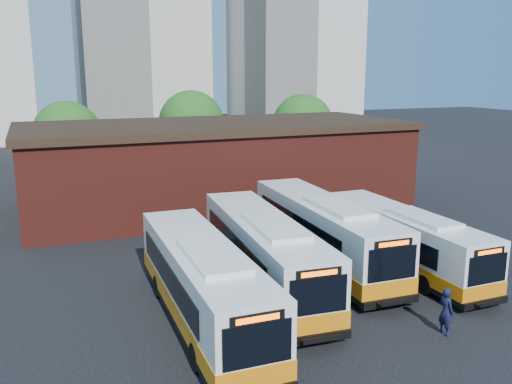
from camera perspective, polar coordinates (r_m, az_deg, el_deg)
name	(u,v)px	position (r m, az deg, el deg)	size (l,w,h in m)	color
ground	(361,304)	(24.98, 11.02, -11.48)	(220.00, 220.00, 0.00)	black
bus_west	(203,287)	(22.29, -5.63, -9.90)	(2.99, 12.88, 3.49)	white
bus_midwest	(264,255)	(25.72, 0.83, -6.67)	(3.77, 13.21, 3.55)	white
bus_mideast	(323,234)	(29.04, 7.06, -4.42)	(3.39, 13.51, 3.65)	white
bus_east	(403,242)	(29.16, 15.25, -5.12)	(2.54, 11.84, 3.22)	white
transit_worker	(446,311)	(22.82, 19.37, -11.75)	(0.70, 0.46, 1.91)	black
depot_building	(217,163)	(41.54, -4.11, 3.02)	(28.60, 12.60, 6.40)	maroon
tree_west	(67,135)	(51.27, -19.24, 5.71)	(6.00, 6.00, 7.65)	#382314
tree_mid	(191,123)	(55.18, -6.81, 7.20)	(6.56, 6.56, 8.36)	#382314
tree_east	(303,124)	(56.46, 4.94, 7.10)	(6.24, 6.24, 7.96)	#382314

